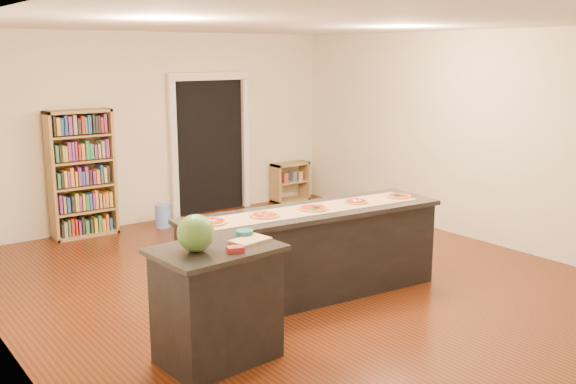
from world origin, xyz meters
TOP-DOWN VIEW (x-y plane):
  - room at (0.00, 0.00)m, footprint 6.00×7.00m
  - doorway at (0.90, 3.46)m, footprint 1.40×0.09m
  - kitchen_island at (-0.11, -0.37)m, footprint 2.82×0.76m
  - side_counter at (-1.65, -1.03)m, footprint 0.98×0.72m
  - bookshelf at (-1.22, 3.29)m, footprint 0.88×0.31m
  - low_shelf at (2.37, 3.31)m, footprint 0.67×0.29m
  - waste_bin at (-0.15, 3.06)m, footprint 0.23×0.23m
  - kraft_paper at (-0.11, -0.37)m, footprint 2.48×0.69m
  - watermelon at (-1.82, -1.03)m, footprint 0.30×0.30m
  - cutting_board at (-1.33, -1.06)m, footprint 0.35×0.26m
  - package_red at (-1.59, -1.24)m, footprint 0.15×0.12m
  - package_teal at (-1.30, -0.92)m, footprint 0.15×0.15m
  - pizza_a at (-1.23, -0.22)m, footprint 0.32×0.32m
  - pizza_b at (-0.67, -0.32)m, footprint 0.30×0.30m
  - pizza_c at (-0.11, -0.38)m, footprint 0.32×0.32m
  - pizza_d at (0.45, -0.41)m, footprint 0.26×0.26m
  - pizza_e at (1.01, -0.50)m, footprint 0.26×0.26m

SIDE VIEW (x-z plane):
  - waste_bin at x=-0.15m, z-range 0.00..0.34m
  - low_shelf at x=2.37m, z-range 0.00..0.67m
  - kitchen_island at x=-0.11m, z-range 0.00..0.93m
  - side_counter at x=-1.65m, z-range 0.00..0.98m
  - bookshelf at x=-1.22m, z-range 0.00..1.75m
  - kraft_paper at x=-0.11m, z-range 0.93..0.94m
  - pizza_e at x=1.01m, z-range 0.94..0.95m
  - pizza_a at x=-1.23m, z-range 0.94..0.95m
  - pizza_b at x=-0.67m, z-range 0.94..0.95m
  - pizza_c at x=-0.11m, z-range 0.94..0.95m
  - pizza_d at x=0.45m, z-range 0.94..0.95m
  - cutting_board at x=-1.33m, z-range 0.97..1.00m
  - package_red at x=-1.59m, z-range 0.97..1.02m
  - package_teal at x=-1.30m, z-range 0.97..1.03m
  - watermelon at x=-1.82m, z-range 0.97..1.27m
  - doorway at x=0.90m, z-range 0.10..2.31m
  - room at x=0.00m, z-range 0.00..2.80m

